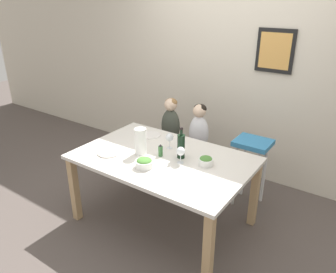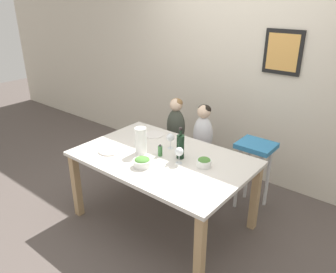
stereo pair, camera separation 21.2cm
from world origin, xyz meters
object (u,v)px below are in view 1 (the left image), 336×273
Objects in this scene: dinner_plate_back_left at (151,135)px; salad_bowl_small at (206,161)px; dinner_plate_front_left at (109,153)px; paper_towel_roll at (141,141)px; wine_glass_far at (170,138)px; chair_far_left at (171,148)px; wine_bottle at (181,146)px; person_child_center at (199,128)px; wine_glass_near at (181,152)px; chair_right_highchair at (252,156)px; chair_far_center at (198,156)px; salad_bowl_large at (144,163)px; person_child_left at (171,121)px.

salad_bowl_small is at bearing -17.21° from dinner_plate_back_left.
paper_towel_roll is at bearing 34.14° from dinner_plate_front_left.
wine_glass_far is at bearing 58.99° from paper_towel_roll.
chair_far_left is 2.18× the size of dinner_plate_back_left.
wine_bottle is 0.28m from salad_bowl_small.
wine_bottle is 1.42× the size of dinner_plate_front_left.
wine_glass_near is at bearing -71.54° from person_child_center.
chair_far_center is at bearing 180.00° from chair_right_highchair.
wine_bottle is 0.23m from wine_glass_far.
salad_bowl_large and salad_bowl_small have the same top height.
dinner_plate_front_left is at bearing -111.12° from chair_far_center.
person_child_left is 0.91m from paper_towel_roll.
salad_bowl_large reaches higher than dinner_plate_front_left.
chair_far_left is 1.19m from salad_bowl_small.
wine_glass_far reaches higher than chair_far_center.
dinner_plate_back_left is (-0.19, 0.40, -0.12)m from paper_towel_roll.
salad_bowl_small is at bearing 23.82° from wine_glass_near.
paper_towel_roll is at bearing -74.16° from person_child_left.
paper_towel_roll is 1.20× the size of dinner_plate_back_left.
person_child_left is at bearing 130.17° from wine_bottle.
chair_far_center is 0.67m from chair_right_highchair.
person_child_left is at bearing 179.88° from chair_far_center.
person_child_center is 2.17× the size of paper_towel_roll.
person_child_center is 2.61× the size of dinner_plate_front_left.
chair_far_center is 1.82× the size of paper_towel_roll.
wine_glass_near is at bearing -50.77° from person_child_left.
wine_glass_far is (0.16, 0.26, -0.02)m from paper_towel_roll.
person_child_center reaches higher than chair_far_left.
chair_right_highchair is 4.68× the size of salad_bowl_large.
salad_bowl_small is at bearing 0.20° from wine_bottle.
chair_far_center is 1.17m from dinner_plate_front_left.
dinner_plate_back_left is at bearing 157.37° from wine_glass_far.
chair_far_center is at bearing 68.88° from dinner_plate_front_left.
wine_glass_near reaches higher than salad_bowl_large.
wine_glass_near reaches higher than dinner_plate_back_left.
chair_right_highchair is at bearing 25.26° from dinner_plate_back_left.
wine_glass_far is at bearing -136.29° from chair_right_highchair.
wine_bottle is 1.18× the size of paper_towel_roll.
paper_towel_roll is 1.63× the size of wine_glass_near.
chair_right_highchair is (1.04, -0.00, 0.19)m from chair_far_left.
wine_glass_near is 0.34m from salad_bowl_large.
salad_bowl_small reaches higher than chair_far_left.
salad_bowl_large is (0.05, -1.06, 0.38)m from chair_far_center.
person_child_center reaches higher than wine_glass_near.
person_child_center is 3.47× the size of salad_bowl_large.
dinner_plate_front_left is (-0.41, -0.43, -0.11)m from wine_glass_far.
salad_bowl_large is 0.75× the size of dinner_plate_back_left.
chair_far_center is 2.91× the size of salad_bowl_large.
person_child_center is at bearing 0.00° from person_child_left.
wine_glass_near is at bearing -37.72° from wine_glass_far.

